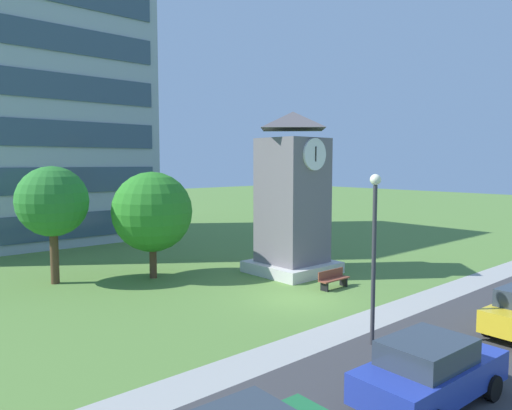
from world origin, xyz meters
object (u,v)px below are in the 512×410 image
at_px(park_bench, 333,279).
at_px(street_lamp, 374,239).
at_px(tree_by_building, 152,212).
at_px(clock_tower, 293,203).
at_px(tree_near_tower, 52,202).
at_px(parked_car_blue, 430,371).

relative_size(park_bench, street_lamp, 0.32).
bearing_deg(street_lamp, tree_by_building, 93.38).
bearing_deg(clock_tower, street_lamp, -121.48).
bearing_deg(street_lamp, clock_tower, 58.52).
distance_m(park_bench, tree_near_tower, 14.24).
distance_m(tree_near_tower, tree_by_building, 4.84).
bearing_deg(parked_car_blue, tree_by_building, 84.78).
distance_m(tree_near_tower, parked_car_blue, 19.02).
bearing_deg(tree_by_building, park_bench, -54.60).
bearing_deg(tree_near_tower, tree_by_building, -27.22).
height_order(clock_tower, tree_near_tower, clock_tower).
height_order(street_lamp, tree_near_tower, tree_near_tower).
xyz_separation_m(clock_tower, street_lamp, (-5.59, -9.12, -0.32)).
distance_m(street_lamp, tree_by_building, 13.09).
bearing_deg(tree_near_tower, parked_car_blue, -81.49).
bearing_deg(park_bench, tree_near_tower, 134.61).
distance_m(street_lamp, parked_car_blue, 4.79).
bearing_deg(tree_near_tower, park_bench, -45.39).
xyz_separation_m(park_bench, tree_near_tower, (-9.67, 9.80, 3.63)).
relative_size(street_lamp, parked_car_blue, 1.27).
bearing_deg(street_lamp, parked_car_blue, -124.66).
xyz_separation_m(tree_near_tower, parked_car_blue, (2.77, -18.54, -3.23)).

